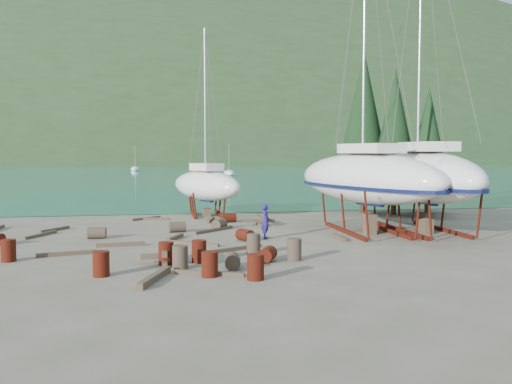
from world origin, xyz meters
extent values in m
plane|color=#565044|center=(0.00, 0.00, 0.00)|extent=(600.00, 600.00, 0.00)
plane|color=teal|center=(0.00, 315.00, 0.01)|extent=(700.00, 700.00, 0.00)
ellipsoid|color=#22361B|center=(0.00, 320.00, 0.00)|extent=(800.00, 360.00, 110.00)
cube|color=beige|center=(-20.00, 190.00, 2.00)|extent=(6.00, 5.00, 4.00)
cube|color=#A54C2D|center=(-20.00, 190.00, 4.80)|extent=(6.60, 5.60, 1.60)
cube|color=beige|center=(30.00, 190.00, 2.00)|extent=(6.00, 5.00, 4.00)
cube|color=#A54C2D|center=(30.00, 190.00, 4.80)|extent=(6.60, 5.60, 1.60)
cylinder|color=black|center=(12.50, 12.00, 0.80)|extent=(0.36, 0.36, 1.60)
cone|color=black|center=(12.50, 12.00, 5.80)|extent=(3.60, 3.60, 8.40)
cylinder|color=black|center=(14.00, 10.00, 0.68)|extent=(0.36, 0.36, 1.36)
cone|color=black|center=(14.00, 10.00, 4.93)|extent=(3.06, 3.06, 7.14)
cylinder|color=black|center=(11.00, 14.00, 0.92)|extent=(0.36, 0.36, 1.84)
cone|color=black|center=(11.00, 14.00, 6.67)|extent=(4.14, 4.14, 9.66)
cylinder|color=black|center=(15.50, 13.00, 0.72)|extent=(0.36, 0.36, 1.44)
cone|color=black|center=(15.50, 13.00, 5.22)|extent=(3.24, 3.24, 7.56)
ellipsoid|color=white|center=(10.00, 80.00, 0.38)|extent=(2.00, 5.00, 1.40)
cylinder|color=silver|center=(10.00, 80.00, 3.23)|extent=(0.08, 0.08, 5.00)
ellipsoid|color=white|center=(-8.00, 110.00, 0.38)|extent=(2.00, 5.00, 1.40)
cylinder|color=silver|center=(-8.00, 110.00, 3.23)|extent=(0.08, 0.08, 5.00)
ellipsoid|color=white|center=(7.46, 4.17, 2.91)|extent=(6.45, 12.14, 2.72)
cube|color=#0B123B|center=(7.46, 3.58, 2.00)|extent=(0.81, 2.09, 1.00)
cube|color=silver|center=(7.46, 3.58, 4.52)|extent=(2.75, 3.87, 0.50)
cylinder|color=silver|center=(7.46, 4.75, 11.37)|extent=(0.14, 0.14, 13.99)
cube|color=#601B10|center=(6.27, 4.17, 0.10)|extent=(0.18, 6.41, 0.20)
cube|color=#601B10|center=(8.65, 4.17, 0.10)|extent=(0.18, 6.41, 0.20)
cube|color=brown|center=(7.46, 3.58, 0.53)|extent=(0.50, 0.80, 1.05)
ellipsoid|color=white|center=(10.55, 3.92, 2.98)|extent=(3.54, 11.75, 2.77)
cube|color=#0B123B|center=(10.55, 3.33, 2.05)|extent=(0.27, 2.11, 1.00)
cube|color=silver|center=(10.55, 3.33, 4.61)|extent=(1.91, 3.53, 0.50)
cylinder|color=silver|center=(10.55, 4.50, 11.49)|extent=(0.14, 0.14, 14.05)
cube|color=#601B10|center=(9.35, 3.92, 0.10)|extent=(0.18, 6.44, 0.20)
cube|color=#601B10|center=(11.74, 3.92, 0.10)|extent=(0.18, 6.44, 0.20)
cube|color=brown|center=(10.55, 3.33, 0.55)|extent=(0.50, 0.80, 1.10)
ellipsoid|color=white|center=(-0.27, 14.00, 2.05)|extent=(5.54, 8.29, 2.05)
cube|color=#0B123B|center=(-0.27, 13.60, 1.47)|extent=(0.81, 1.41, 1.00)
cube|color=silver|center=(-0.27, 13.60, 3.32)|extent=(2.23, 2.74, 0.50)
cylinder|color=silver|center=(-0.27, 14.40, 7.95)|extent=(0.14, 0.14, 9.55)
cube|color=#601B10|center=(-1.14, 14.00, 0.10)|extent=(0.18, 4.38, 0.20)
cube|color=#601B10|center=(0.61, 14.00, 0.10)|extent=(0.18, 4.38, 0.20)
cube|color=brown|center=(-0.27, 13.60, 0.26)|extent=(0.50, 0.80, 0.52)
imported|color=navy|center=(1.68, 2.82, 0.88)|extent=(0.53, 0.70, 1.75)
cylinder|color=#601B10|center=(-5.63, -4.60, 0.44)|extent=(0.58, 0.58, 0.88)
cylinder|color=#2D2823|center=(-0.95, -4.12, 0.29)|extent=(0.68, 0.94, 0.58)
cylinder|color=#601B10|center=(-0.43, -6.11, 0.44)|extent=(0.58, 0.58, 0.88)
cylinder|color=#601B10|center=(0.73, 9.84, 0.29)|extent=(0.95, 0.70, 0.58)
cylinder|color=#2D2823|center=(0.33, -1.34, 0.44)|extent=(0.58, 0.58, 0.88)
cylinder|color=#601B10|center=(0.57, 2.34, 0.29)|extent=(0.91, 1.05, 0.58)
cylinder|color=#601B10|center=(-1.91, -5.34, 0.44)|extent=(0.58, 0.58, 0.88)
cylinder|color=#601B10|center=(-9.49, -1.16, 0.44)|extent=(0.58, 0.58, 0.88)
cylinder|color=#2D2823|center=(-2.56, 6.01, 0.29)|extent=(0.96, 0.71, 0.58)
cylinder|color=#2D2823|center=(-0.18, 6.78, 0.29)|extent=(0.97, 1.05, 0.58)
cylinder|color=#601B10|center=(0.61, -2.99, 0.29)|extent=(0.91, 1.05, 0.58)
cylinder|color=#601B10|center=(-3.36, -2.92, 0.44)|extent=(0.58, 0.58, 0.88)
cylinder|color=#601B10|center=(-2.07, -2.70, 0.44)|extent=(0.58, 0.58, 0.88)
cylinder|color=#2D2823|center=(-6.62, 4.40, 0.29)|extent=(0.92, 0.64, 0.58)
cylinder|color=#2D2823|center=(-2.86, -3.86, 0.44)|extent=(0.58, 0.58, 0.88)
cylinder|color=#2D2823|center=(1.71, -2.93, 0.44)|extent=(0.58, 0.58, 0.88)
cube|color=brown|center=(-4.29, 12.24, 0.07)|extent=(1.84, 1.64, 0.14)
cube|color=brown|center=(5.26, 2.05, 0.10)|extent=(0.27, 1.86, 0.19)
cube|color=brown|center=(-1.91, -5.10, 0.07)|extent=(2.42, 1.19, 0.15)
cube|color=brown|center=(-5.32, 1.81, 0.09)|extent=(2.22, 0.38, 0.17)
cube|color=brown|center=(-0.36, -0.32, 0.08)|extent=(2.73, 1.61, 0.16)
cube|color=brown|center=(-0.33, 10.41, 0.10)|extent=(0.73, 2.12, 0.19)
cube|color=brown|center=(-2.78, 3.44, 0.09)|extent=(0.92, 1.78, 0.19)
cube|color=brown|center=(-3.97, 11.91, 0.08)|extent=(2.24, 0.64, 0.15)
cube|color=brown|center=(-0.58, 5.95, 0.08)|extent=(2.34, 2.26, 0.16)
cube|color=brown|center=(-2.04, 1.57, 0.08)|extent=(2.35, 1.75, 0.15)
cube|color=brown|center=(-7.41, -0.22, 0.08)|extent=(2.39, 0.77, 0.17)
cube|color=brown|center=(-9.56, 5.74, 0.07)|extent=(1.25, 2.45, 0.15)
cube|color=brown|center=(-3.80, -5.64, 0.11)|extent=(1.16, 2.74, 0.23)
cube|color=brown|center=(-9.18, 7.68, 0.08)|extent=(1.34, 1.99, 0.16)
cube|color=brown|center=(-3.43, -2.74, 0.10)|extent=(0.20, 1.80, 0.20)
cube|color=brown|center=(-3.43, -2.74, 0.30)|extent=(1.80, 0.20, 0.20)
cube|color=brown|center=(-3.43, -2.74, 0.50)|extent=(0.20, 1.80, 0.20)
cube|color=brown|center=(2.33, 7.91, 0.10)|extent=(0.20, 1.80, 0.20)
cube|color=brown|center=(2.33, 7.91, 0.30)|extent=(1.80, 0.20, 0.20)
cube|color=brown|center=(2.33, 7.91, 0.50)|extent=(0.20, 1.80, 0.20)
camera|label=1|loc=(-3.79, -24.86, 4.32)|focal=40.00mm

